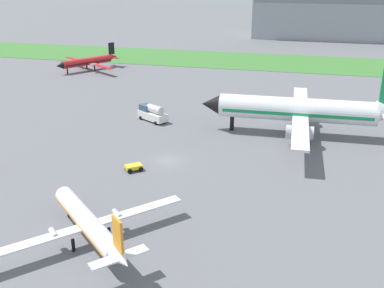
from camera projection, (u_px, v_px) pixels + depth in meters
The scene contains 7 objects.
ground_plane at pixel (167, 161), 71.60m from camera, with size 600.00×600.00×0.00m, color slate.
grass_taxiway_strip at pixel (245, 61), 146.72m from camera, with size 360.00×28.00×0.08m, color #3D7533.
airplane_foreground_turboprop at pixel (88, 223), 49.62m from camera, with size 16.44×17.85×6.84m.
airplane_taxiing_turboprop at pixel (88, 61), 132.66m from camera, with size 20.68×18.07×7.07m.
airplane_midfield_jet at pixel (300, 110), 80.91m from camera, with size 35.50×36.21×12.80m.
baggage_cart_near_gate at pixel (134, 167), 68.02m from camera, with size 2.95×2.88×0.90m.
fuel_truck_by_runway at pixel (152, 113), 89.55m from camera, with size 6.81×5.41×3.29m.
Camera 1 is at (20.08, -62.79, 28.34)m, focal length 43.16 mm.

